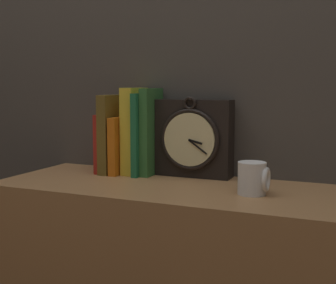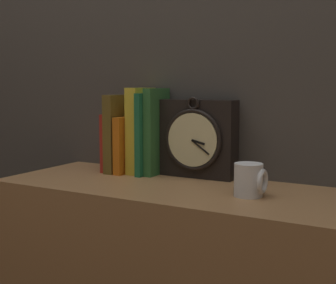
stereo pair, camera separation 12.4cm
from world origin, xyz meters
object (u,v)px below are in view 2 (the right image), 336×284
Objects in this scene: clock at (198,139)px; book_slot1_brown at (120,133)px; book_slot0_red at (115,142)px; book_slot3_yellow at (141,131)px; book_slot5_green at (157,132)px; book_slot2_orange at (129,144)px; mug at (250,180)px; book_slot4_green at (149,134)px.

book_slot1_brown reaches higher than clock.
book_slot1_brown is at bearing -12.29° from book_slot0_red.
book_slot3_yellow is at bearing 9.91° from book_slot1_brown.
book_slot5_green is at bearing 0.41° from book_slot3_yellow.
clock is 1.31× the size of book_slot0_red.
book_slot5_green is (0.09, 0.01, 0.04)m from book_slot2_orange.
book_slot3_yellow is 0.43m from mug.
book_slot1_brown is at bearing -170.09° from book_slot3_yellow.
book_slot2_orange is at bearing -177.19° from book_slot4_green.
book_slot1_brown is 0.07m from book_slot3_yellow.
book_slot3_yellow reaches higher than book_slot4_green.
mug is (0.22, -0.16, -0.07)m from clock.
book_slot4_green is at bearing 2.21° from book_slot1_brown.
book_slot1_brown is 0.05m from book_slot2_orange.
book_slot2_orange is at bearing -172.73° from book_slot5_green.
mug is (0.43, -0.13, -0.05)m from book_slot2_orange.
clock reaches higher than mug.
book_slot5_green is at bearing 5.63° from book_slot1_brown.
book_slot2_orange is (-0.22, -0.03, -0.03)m from clock.
clock is 0.13m from book_slot5_green.
book_slot1_brown is 0.98× the size of book_slot4_green.
clock is 0.19m from book_slot3_yellow.
clock is 0.91× the size of book_slot3_yellow.
book_slot0_red is at bearing -174.37° from clock.
book_slot0_red reaches higher than book_slot2_orange.
book_slot0_red is 0.69× the size of book_slot5_green.
book_slot1_brown is 0.92× the size of book_slot3_yellow.
book_slot1_brown is 0.13m from book_slot5_green.
book_slot2_orange is 0.45m from mug.
clock reaches higher than book_slot2_orange.
book_slot2_orange is (0.03, 0.00, -0.03)m from book_slot1_brown.
clock is 1.37× the size of book_slot2_orange.
mug is at bearing -18.97° from book_slot3_yellow.
book_slot1_brown reaches higher than book_slot2_orange.
book_slot4_green is at bearing 160.52° from mug.
book_slot0_red is 0.13m from book_slot4_green.
clock is 0.28m from mug.
book_slot5_green is at bearing -170.81° from clock.
book_slot5_green is (0.06, 0.00, -0.00)m from book_slot3_yellow.
book_slot5_green reaches higher than clock.
book_slot4_green is (0.07, 0.00, 0.04)m from book_slot2_orange.
book_slot2_orange is (0.06, -0.00, -0.00)m from book_slot0_red.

